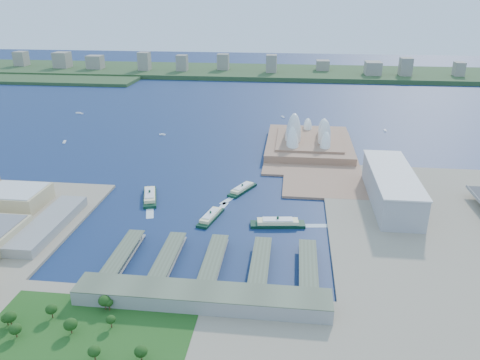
# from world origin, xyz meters

# --- Properties ---
(ground) EXTENTS (3000.00, 3000.00, 0.00)m
(ground) POSITION_xyz_m (0.00, 0.00, 0.00)
(ground) COLOR #0E2145
(ground) RESTS_ON ground
(east_land) EXTENTS (240.00, 500.00, 3.00)m
(east_land) POSITION_xyz_m (240.00, -50.00, 1.50)
(east_land) COLOR gray
(east_land) RESTS_ON ground
(peninsula) EXTENTS (135.00, 220.00, 3.00)m
(peninsula) POSITION_xyz_m (107.50, 260.00, 1.50)
(peninsula) COLOR #946B51
(peninsula) RESTS_ON ground
(far_shore) EXTENTS (2200.00, 260.00, 12.00)m
(far_shore) POSITION_xyz_m (0.00, 980.00, 6.00)
(far_shore) COLOR #2D4926
(far_shore) RESTS_ON ground
(opera_house) EXTENTS (134.00, 180.00, 58.00)m
(opera_house) POSITION_xyz_m (105.00, 280.00, 32.00)
(opera_house) COLOR white
(opera_house) RESTS_ON peninsula
(toaster_building) EXTENTS (45.00, 155.00, 35.00)m
(toaster_building) POSITION_xyz_m (195.00, 80.00, 20.50)
(toaster_building) COLOR #96969C
(toaster_building) RESTS_ON east_land
(ferry_wharves) EXTENTS (184.00, 90.00, 9.30)m
(ferry_wharves) POSITION_xyz_m (14.00, -75.00, 4.65)
(ferry_wharves) COLOR #4E5943
(ferry_wharves) RESTS_ON ground
(terminal_building) EXTENTS (200.00, 28.00, 12.00)m
(terminal_building) POSITION_xyz_m (15.00, -135.00, 9.00)
(terminal_building) COLOR gray
(terminal_building) RESTS_ON south_land
(park) EXTENTS (150.00, 110.00, 16.00)m
(park) POSITION_xyz_m (-60.00, -190.00, 11.00)
(park) COLOR #194714
(park) RESTS_ON south_land
(far_skyline) EXTENTS (1900.00, 140.00, 55.00)m
(far_skyline) POSITION_xyz_m (0.00, 960.00, 39.50)
(far_skyline) COLOR gray
(far_skyline) RESTS_ON far_shore
(ferry_a) EXTENTS (30.50, 59.47, 10.91)m
(ferry_a) POSITION_xyz_m (-86.18, 60.77, 5.45)
(ferry_a) COLOR black
(ferry_a) RESTS_ON ground
(ferry_b) EXTENTS (32.88, 50.06, 9.36)m
(ferry_b) POSITION_xyz_m (20.69, 96.24, 4.68)
(ferry_b) COLOR black
(ferry_b) RESTS_ON ground
(ferry_c) EXTENTS (23.91, 50.73, 9.30)m
(ferry_c) POSITION_xyz_m (-5.00, 16.48, 4.65)
(ferry_c) COLOR black
(ferry_c) RESTS_ON ground
(ferry_d) EXTENTS (58.50, 21.45, 10.81)m
(ferry_d) POSITION_xyz_m (67.90, 8.71, 5.40)
(ferry_d) COLOR black
(ferry_d) RESTS_ON ground
(boat_a) EXTENTS (7.32, 14.69, 2.75)m
(boat_a) POSITION_xyz_m (-291.19, 261.84, 1.37)
(boat_a) COLOR white
(boat_a) RESTS_ON ground
(boat_b) EXTENTS (10.65, 4.68, 2.79)m
(boat_b) POSITION_xyz_m (-143.12, 320.93, 1.39)
(boat_b) COLOR white
(boat_b) RESTS_ON ground
(boat_c) EXTENTS (4.53, 12.28, 2.71)m
(boat_c) POSITION_xyz_m (241.53, 391.97, 1.35)
(boat_c) COLOR white
(boat_c) RESTS_ON ground
(boat_d) EXTENTS (17.82, 9.85, 2.97)m
(boat_d) POSITION_xyz_m (-350.13, 449.47, 1.49)
(boat_d) COLOR white
(boat_d) RESTS_ON ground
(boat_e) EXTENTS (8.26, 11.96, 2.82)m
(boat_e) POSITION_xyz_m (58.87, 466.27, 1.41)
(boat_e) COLOR white
(boat_e) RESTS_ON ground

